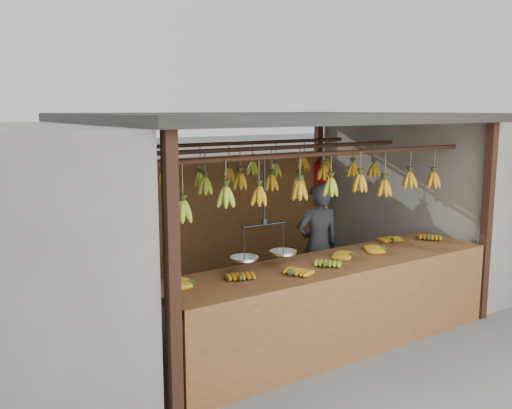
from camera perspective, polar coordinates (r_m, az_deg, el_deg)
ground at (r=7.01m, az=1.41°, el=-10.88°), size 80.00×80.00×0.00m
stall at (r=6.86m, az=-0.13°, el=5.57°), size 4.30×3.30×2.40m
neighbor_right at (r=9.24m, az=19.89°, el=0.91°), size 3.00×3.00×2.30m
counter at (r=5.87m, az=8.48°, el=-7.70°), size 3.83×0.87×0.96m
hanging_bananas at (r=6.62m, az=1.50°, el=2.39°), size 3.61×2.25×0.40m
balance_scale at (r=5.46m, az=0.81°, el=-4.52°), size 0.70×0.28×0.95m
vendor at (r=7.06m, az=6.20°, el=-4.15°), size 0.64×0.50×1.56m
bag_bundles at (r=8.95m, az=6.49°, el=0.16°), size 0.08×0.26×1.23m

